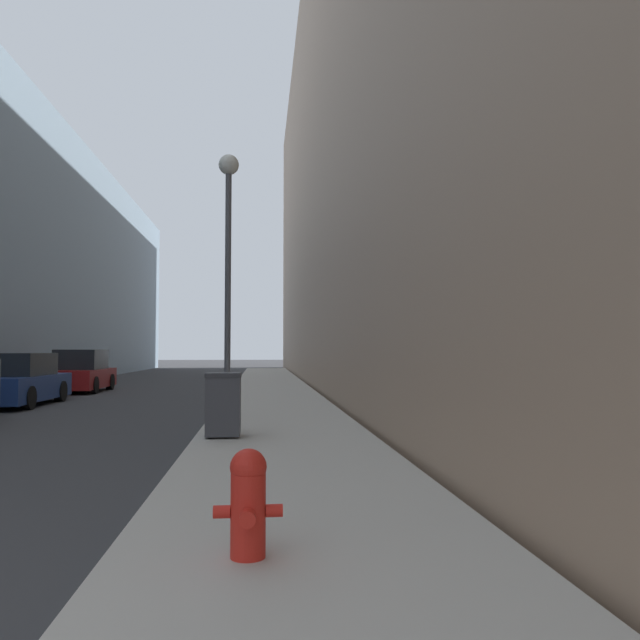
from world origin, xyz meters
TOP-DOWN VIEW (x-y plane):
  - sidewalk_right at (5.09, 18.00)m, footprint 3.05×60.00m
  - building_right_stone at (12.72, 26.00)m, footprint 12.00×60.00m
  - fire_hydrant at (4.59, 2.47)m, footprint 0.49×0.37m
  - trash_bin at (4.05, 8.64)m, footprint 0.58×0.66m
  - lamppost at (3.93, 11.97)m, footprint 0.46×0.46m
  - parked_sedan_near at (-2.39, 16.92)m, footprint 1.86×4.53m
  - parked_sedan_far at (-2.24, 22.87)m, footprint 1.84×4.15m

SIDE VIEW (x-z plane):
  - sidewalk_right at x=5.09m, z-range 0.00..0.16m
  - fire_hydrant at x=4.59m, z-range 0.18..0.94m
  - parked_sedan_near at x=-2.39m, z-range -0.06..1.46m
  - trash_bin at x=4.05m, z-range 0.17..1.25m
  - parked_sedan_far at x=-2.24m, z-range -0.08..1.55m
  - lamppost at x=3.93m, z-range 1.06..6.92m
  - building_right_stone at x=12.72m, z-range 0.00..20.90m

